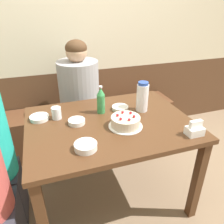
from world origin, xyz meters
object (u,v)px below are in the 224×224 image
object	(u,v)px
soju_bottle	(101,100)
person_pale_blue_shirt	(80,101)
bench_seat	(88,126)
water_pitcher	(142,97)
bowl_sauce_shallow	(86,146)
bowl_side_dish	(39,118)
glass_water_tall	(56,113)
bowl_soup_white	(77,122)
napkin_holder	(195,130)
bowl_rice_small	(120,108)
birthday_cake	(126,122)

from	to	relation	value
soju_bottle	person_pale_blue_shirt	bearing A→B (deg)	97.60
bench_seat	water_pitcher	xyz separation A→B (m)	(0.30, -0.73, 0.62)
bowl_sauce_shallow	water_pitcher	bearing A→B (deg)	33.87
bench_seat	water_pitcher	world-z (taller)	water_pitcher
bowl_side_dish	glass_water_tall	xyz separation A→B (m)	(0.13, -0.03, 0.03)
water_pitcher	bowl_soup_white	size ratio (longest dim) A/B	1.99
napkin_holder	glass_water_tall	size ratio (longest dim) A/B	1.21
bench_seat	bowl_rice_small	world-z (taller)	bowl_rice_small
bowl_rice_small	glass_water_tall	bearing A→B (deg)	178.74
bowl_side_dish	bowl_soup_white	bearing A→B (deg)	-30.53
napkin_holder	bowl_sauce_shallow	distance (m)	0.72
napkin_holder	bowl_soup_white	world-z (taller)	napkin_holder
bowl_sauce_shallow	glass_water_tall	size ratio (longest dim) A/B	1.52
bowl_rice_small	bowl_sauce_shallow	xyz separation A→B (m)	(-0.38, -0.43, 0.01)
bowl_sauce_shallow	soju_bottle	bearing A→B (deg)	62.93
bench_seat	bowl_soup_white	world-z (taller)	bowl_soup_white
water_pitcher	glass_water_tall	distance (m)	0.67
bench_seat	birthday_cake	xyz separation A→B (m)	(0.08, -0.93, 0.54)
birthday_cake	bowl_rice_small	world-z (taller)	birthday_cake
soju_bottle	napkin_holder	world-z (taller)	soju_bottle
birthday_cake	bowl_sauce_shallow	world-z (taller)	birthday_cake
water_pitcher	bowl_side_dish	size ratio (longest dim) A/B	1.72
water_pitcher	soju_bottle	distance (m)	0.33
birthday_cake	glass_water_tall	bearing A→B (deg)	148.60
water_pitcher	bowl_rice_small	distance (m)	0.20
birthday_cake	glass_water_tall	distance (m)	0.52
napkin_holder	glass_water_tall	xyz separation A→B (m)	(-0.84, 0.52, 0.01)
birthday_cake	bowl_sauce_shallow	bearing A→B (deg)	-152.36
bowl_side_dish	bowl_sauce_shallow	world-z (taller)	bowl_sauce_shallow
birthday_cake	water_pitcher	world-z (taller)	water_pitcher
birthday_cake	soju_bottle	size ratio (longest dim) A/B	1.08
birthday_cake	water_pitcher	distance (m)	0.30
bowl_sauce_shallow	glass_water_tall	xyz separation A→B (m)	(-0.12, 0.44, 0.03)
birthday_cake	bowl_soup_white	bearing A→B (deg)	155.04
birthday_cake	bowl_side_dish	bearing A→B (deg)	152.50
birthday_cake	bowl_rice_small	bearing A→B (deg)	77.52
water_pitcher	napkin_holder	world-z (taller)	water_pitcher
bowl_side_dish	bowl_sauce_shallow	bearing A→B (deg)	-61.92
bench_seat	birthday_cake	distance (m)	1.08
soju_bottle	bowl_rice_small	size ratio (longest dim) A/B	1.67
birthday_cake	glass_water_tall	xyz separation A→B (m)	(-0.45, 0.27, 0.01)
bench_seat	bowl_soup_white	bearing A→B (deg)	-106.78
bench_seat	bowl_side_dish	bearing A→B (deg)	-127.76
water_pitcher	bowl_soup_white	xyz separation A→B (m)	(-0.54, -0.04, -0.10)
napkin_holder	person_pale_blue_shirt	xyz separation A→B (m)	(-0.57, 1.05, -0.16)
bowl_soup_white	bowl_rice_small	bearing A→B (deg)	16.63
person_pale_blue_shirt	glass_water_tall	bearing A→B (deg)	-26.99
bench_seat	bowl_sauce_shallow	world-z (taller)	bowl_sauce_shallow
soju_bottle	bowl_rice_small	world-z (taller)	soju_bottle
bowl_soup_white	person_pale_blue_shirt	size ratio (longest dim) A/B	0.10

